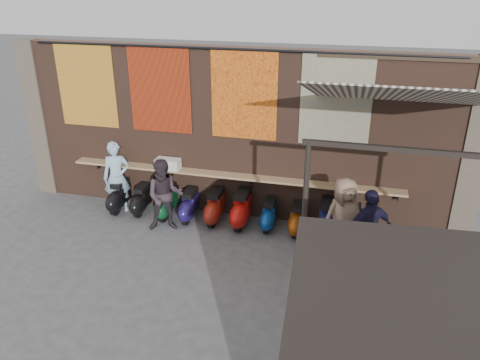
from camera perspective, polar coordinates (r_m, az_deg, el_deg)
The scene contains 32 objects.
ground at distance 9.58m, azimuth -5.05°, elevation -10.84°, with size 70.00×70.00×0.00m, color #474749.
brick_wall at distance 11.03m, azimuth -0.78°, elevation 5.59°, with size 10.00×0.40×4.00m, color brown.
pier_left at distance 13.33m, azimuth -23.05°, elevation 6.88°, with size 0.50×0.50×4.00m, color #4C4238.
pier_right at distance 10.94m, azimuth 26.55°, elevation 2.89°, with size 0.50×0.50×4.00m, color #4C4238.
eating_counter at distance 11.01m, azimuth -1.26°, elevation 0.55°, with size 8.00×0.32×0.05m, color #9E7A51.
shelf_box at distance 11.42m, azimuth -8.80°, elevation 1.95°, with size 0.59×0.31×0.25m, color white.
tapestry_redgold at distance 12.02m, azimuth -18.21°, elevation 10.88°, with size 1.50×0.02×2.00m, color maroon.
tapestry_sun at distance 11.13m, azimuth -9.74°, elevation 10.76°, with size 1.50×0.02×2.00m, color #EF3A0E.
tapestry_orange at distance 10.48m, azimuth 0.48°, elevation 10.31°, with size 1.50×0.02×2.00m, color orange.
tapestry_multi at distance 10.19m, azimuth 11.60°, elevation 9.45°, with size 1.50×0.02×2.00m, color teal.
hang_rail at distance 10.37m, azimuth -1.19°, elevation 15.67°, with size 0.06×0.06×9.50m, color black.
scooter_stool_0 at distance 12.01m, azimuth -14.47°, elevation -1.94°, with size 0.36×0.81×0.77m, color black, non-canonical shape.
scooter_stool_1 at distance 11.76m, azimuth -11.90°, elevation -2.41°, with size 0.33×0.74×0.70m, color black, non-canonical shape.
scooter_stool_2 at distance 11.46m, azimuth -8.88°, elevation -2.66°, with size 0.37×0.83×0.78m, color #10532A, non-canonical shape.
scooter_stool_3 at distance 11.25m, azimuth -6.19°, elevation -3.14°, with size 0.35×0.78×0.74m, color #1D1552, non-canonical shape.
scooter_stool_4 at distance 11.08m, azimuth -3.06°, elevation -3.33°, with size 0.37×0.83×0.79m, color maroon, non-canonical shape.
scooter_stool_5 at distance 10.91m, azimuth 0.22°, elevation -3.59°, with size 0.40×0.89×0.85m, color #B8120E, non-canonical shape.
scooter_stool_6 at distance 10.84m, azimuth 3.56°, elevation -4.28°, with size 0.33×0.73×0.70m, color navy, non-canonical shape.
scooter_stool_7 at distance 10.70m, azimuth 6.93°, elevation -4.80°, with size 0.33×0.73×0.70m, color #84390C, non-canonical shape.
scooter_stool_8 at distance 10.65m, azimuth 10.52°, elevation -4.74°, with size 0.40×0.89×0.85m, color navy, non-canonical shape.
scooter_stool_9 at distance 10.71m, azimuth 13.66°, elevation -5.17°, with size 0.36×0.79×0.75m, color #0D5C18, non-canonical shape.
diner_left at distance 11.83m, azimuth -14.78°, elevation 0.34°, with size 0.65×0.43×1.79m, color #95BCDA.
diner_right at distance 10.71m, azimuth -9.15°, elevation -1.89°, with size 0.83×0.65×1.70m, color #332730.
shopper_navy at distance 9.47m, azimuth 15.42°, elevation -5.98°, with size 1.02×0.42×1.73m, color black.
shopper_grey at distance 8.21m, azimuth 24.52°, elevation -12.61°, with size 1.09×0.63×1.69m, color #58595D.
shopper_tan at distance 9.75m, azimuth 12.43°, elevation -4.62°, with size 0.87×0.56×1.78m, color #90725B.
stall_roof at distance 4.62m, azimuth 24.73°, elevation -12.59°, with size 2.87×2.21×0.12m, color black.
stall_sign at distance 5.87m, azimuth 21.25°, elevation -13.53°, with size 1.20×0.04×0.50m, color gold.
awning_canvas at distance 8.55m, azimuth 19.30°, elevation 9.75°, with size 3.20×3.40×0.03m, color beige.
awning_ledger at distance 10.03m, azimuth 19.10°, elevation 14.00°, with size 3.30×0.08×0.12m, color #33261C.
awning_header at distance 7.23m, azimuth 19.47°, elevation 3.46°, with size 3.00×0.08×0.08m, color black.
awning_post_left at distance 7.86m, azimuth 7.74°, elevation -6.03°, with size 0.09×0.09×3.10m, color black.
Camera 1 is at (2.79, -7.41, 5.40)m, focal length 35.00 mm.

